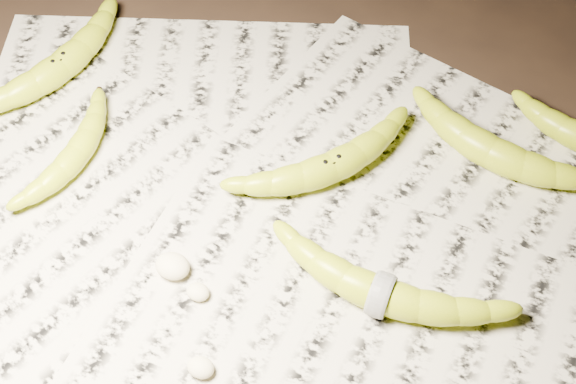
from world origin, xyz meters
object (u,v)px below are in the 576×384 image
at_px(banana_left_b, 76,152).
at_px(banana_left_a, 59,65).
at_px(banana_center, 331,166).
at_px(banana_taped, 381,293).
at_px(banana_upper_a, 493,151).

bearing_deg(banana_left_b, banana_left_a, 40.32).
xyz_separation_m(banana_left_a, banana_center, (0.38, -0.01, -0.00)).
distance_m(banana_left_b, banana_center, 0.30).
distance_m(banana_left_a, banana_left_b, 0.15).
xyz_separation_m(banana_left_a, banana_taped, (0.49, -0.14, 0.00)).
xyz_separation_m(banana_taped, banana_upper_a, (0.05, 0.23, 0.00)).
distance_m(banana_taped, banana_upper_a, 0.24).
bearing_deg(banana_center, banana_left_a, 127.09).
bearing_deg(banana_center, banana_left_b, 148.18).
distance_m(banana_left_b, banana_upper_a, 0.49).
relative_size(banana_left_a, banana_center, 1.07).
relative_size(banana_left_a, banana_taped, 0.95).
height_order(banana_left_b, banana_taped, banana_taped).
relative_size(banana_left_b, banana_upper_a, 0.78).
relative_size(banana_left_b, banana_center, 0.79).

